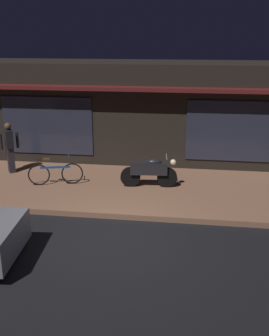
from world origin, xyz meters
TOP-DOWN VIEW (x-y plane):
  - ground_plane at (0.00, 0.00)m, footprint 60.00×60.00m
  - sidewalk_slab at (0.00, 3.00)m, footprint 18.00×4.00m
  - storefront_building at (0.00, 6.39)m, footprint 18.00×3.30m
  - motorcycle at (0.59, 3.10)m, footprint 1.70×0.55m
  - bicycle_parked at (-2.27, 2.88)m, footprint 1.61×0.55m
  - person_photographer at (-4.11, 3.82)m, footprint 0.56×0.44m

SIDE VIEW (x-z plane):
  - ground_plane at x=0.00m, z-range 0.00..0.00m
  - sidewalk_slab at x=0.00m, z-range 0.00..0.15m
  - bicycle_parked at x=-2.27m, z-range 0.05..0.96m
  - motorcycle at x=0.59m, z-range 0.16..1.13m
  - person_photographer at x=-4.11m, z-range 0.19..1.86m
  - storefront_building at x=0.00m, z-range 0.00..3.60m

